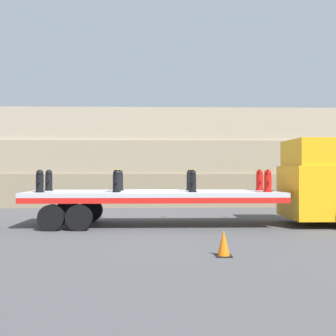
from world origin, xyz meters
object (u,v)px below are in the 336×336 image
flatbed_trailer (139,197)px  fire_hydrant_black_far_0 (49,180)px  fire_hydrant_black_far_1 (120,180)px  fire_hydrant_red_near_3 (268,181)px  fire_hydrant_black_near_0 (40,181)px  fire_hydrant_black_near_2 (192,181)px  fire_hydrant_black_far_2 (190,180)px  traffic_cone (224,243)px  fire_hydrant_black_near_1 (116,181)px  fire_hydrant_red_far_3 (260,180)px  truck_cab (323,183)px

flatbed_trailer → fire_hydrant_black_far_0: 3.69m
fire_hydrant_black_far_1 → fire_hydrant_red_near_3: size_ratio=1.00×
fire_hydrant_black_near_0 → fire_hydrant_black_near_2: (5.60, 0.00, 0.00)m
fire_hydrant_black_far_2 → traffic_cone: fire_hydrant_black_far_2 is taller
fire_hydrant_black_far_1 → fire_hydrant_red_near_3: bearing=-11.3°
flatbed_trailer → fire_hydrant_black_near_1: bearing=-144.8°
fire_hydrant_black_near_0 → fire_hydrant_red_far_3: same height
truck_cab → fire_hydrant_black_near_2: 5.16m
fire_hydrant_black_far_0 → fire_hydrant_black_far_2: (5.60, 0.00, 0.00)m
fire_hydrant_black_far_0 → traffic_cone: (5.96, -5.69, -1.40)m
traffic_cone → truck_cab: bearing=47.1°
fire_hydrant_black_near_2 → fire_hydrant_black_far_0: bearing=168.7°
flatbed_trailer → fire_hydrant_black_near_1: 1.16m
truck_cab → fire_hydrant_red_far_3: size_ratio=3.98×
fire_hydrant_black_far_0 → fire_hydrant_red_far_3: 8.40m
fire_hydrant_black_far_0 → fire_hydrant_black_near_1: same height
fire_hydrant_black_far_0 → fire_hydrant_red_near_3: (8.40, -1.12, 0.00)m
fire_hydrant_black_near_2 → fire_hydrant_red_near_3: bearing=0.0°
fire_hydrant_black_near_0 → fire_hydrant_red_far_3: bearing=7.6°
truck_cab → fire_hydrant_black_far_1: size_ratio=3.98×
fire_hydrant_black_far_2 → flatbed_trailer: bearing=-164.4°
fire_hydrant_black_near_1 → fire_hydrant_red_near_3: (5.60, 0.00, 0.00)m
flatbed_trailer → fire_hydrant_red_far_3: (4.80, 0.56, 0.64)m
fire_hydrant_black_near_1 → fire_hydrant_black_far_0: bearing=158.2°
fire_hydrant_black_far_1 → fire_hydrant_black_near_2: (2.80, -1.12, 0.00)m
fire_hydrant_red_far_3 → fire_hydrant_black_near_1: bearing=-168.7°
fire_hydrant_black_far_1 → flatbed_trailer: bearing=-35.2°
fire_hydrant_black_far_0 → fire_hydrant_black_near_1: (2.80, -1.12, 0.00)m
fire_hydrant_black_far_2 → fire_hydrant_red_near_3: bearing=-21.8°
truck_cab → traffic_cone: size_ratio=5.06×
flatbed_trailer → fire_hydrant_black_near_2: 2.18m
fire_hydrant_black_far_0 → fire_hydrant_red_near_3: bearing=-7.6°
fire_hydrant_black_near_0 → fire_hydrant_black_far_2: size_ratio=1.00×
fire_hydrant_black_far_0 → fire_hydrant_black_far_1: (2.80, 0.00, 0.00)m
traffic_cone → flatbed_trailer: bearing=114.8°
fire_hydrant_red_near_3 → traffic_cone: (-2.44, -4.57, -1.40)m
fire_hydrant_black_far_2 → fire_hydrant_black_far_0: bearing=180.0°
flatbed_trailer → fire_hydrant_black_far_1: (-0.79, 0.56, 0.64)m
truck_cab → fire_hydrant_black_near_1: size_ratio=3.98×
fire_hydrant_black_far_0 → fire_hydrant_black_far_2: same height
truck_cab → fire_hydrant_black_near_2: (-5.13, -0.56, 0.09)m
fire_hydrant_black_near_2 → fire_hydrant_black_far_2: same height
truck_cab → fire_hydrant_black_far_0: 10.74m
fire_hydrant_red_near_3 → traffic_cone: bearing=-118.1°
fire_hydrant_black_far_2 → traffic_cone: size_ratio=1.27×
fire_hydrant_black_near_0 → traffic_cone: bearing=-37.5°
fire_hydrant_red_near_3 → traffic_cone: size_ratio=1.27×
fire_hydrant_black_far_0 → traffic_cone: 8.36m
fire_hydrant_black_far_0 → fire_hydrant_black_near_1: 3.02m
fire_hydrant_black_far_0 → fire_hydrant_black_near_2: same height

